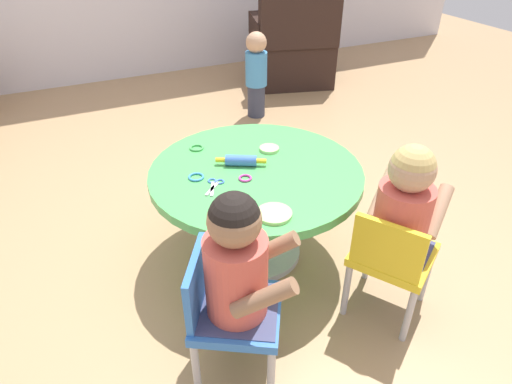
% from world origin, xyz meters
% --- Properties ---
extents(ground_plane, '(10.00, 10.00, 0.00)m').
position_xyz_m(ground_plane, '(0.00, 0.00, 0.00)').
color(ground_plane, tan).
extents(craft_table, '(0.96, 0.96, 0.49)m').
position_xyz_m(craft_table, '(0.00, 0.00, 0.38)').
color(craft_table, silver).
rests_on(craft_table, ground).
extents(child_chair_left, '(0.41, 0.41, 0.54)m').
position_xyz_m(child_chair_left, '(-0.36, -0.55, 0.31)').
color(child_chair_left, '#B7B7BC').
rests_on(child_chair_left, ground).
extents(seated_child_left, '(0.43, 0.41, 0.51)m').
position_xyz_m(seated_child_left, '(-0.33, -0.57, 0.53)').
color(seated_child_left, '#3F4772').
rests_on(seated_child_left, ground).
extents(child_chair_right, '(0.41, 0.41, 0.54)m').
position_xyz_m(child_chair_right, '(0.33, -0.57, 0.31)').
color(child_chair_right, '#B7B7BC').
rests_on(child_chair_right, ground).
extents(seated_child_right, '(0.44, 0.41, 0.51)m').
position_xyz_m(seated_child_right, '(0.36, -0.55, 0.53)').
color(seated_child_right, '#3F4772').
rests_on(seated_child_right, ground).
extents(armchair_dark, '(0.87, 0.88, 0.85)m').
position_xyz_m(armchair_dark, '(1.37, 2.15, 0.31)').
color(armchair_dark, black).
rests_on(armchair_dark, ground).
extents(toddler_standing, '(0.17, 0.17, 0.67)m').
position_xyz_m(toddler_standing, '(0.72, 1.55, 0.36)').
color(toddler_standing, '#33384C').
rests_on(toddler_standing, ground).
extents(rolling_pin, '(0.21, 0.13, 0.05)m').
position_xyz_m(rolling_pin, '(-0.05, 0.06, 0.51)').
color(rolling_pin, '#3F72CC').
rests_on(rolling_pin, craft_table).
extents(craft_scissors, '(0.12, 0.14, 0.01)m').
position_xyz_m(craft_scissors, '(-0.22, -0.05, 0.49)').
color(craft_scissors, silver).
rests_on(craft_scissors, craft_table).
extents(playdough_blob_0, '(0.09, 0.09, 0.01)m').
position_xyz_m(playdough_blob_0, '(0.13, 0.14, 0.50)').
color(playdough_blob_0, '#B2E58C').
rests_on(playdough_blob_0, craft_table).
extents(playdough_blob_1, '(0.14, 0.14, 0.01)m').
position_xyz_m(playdough_blob_1, '(-0.08, -0.34, 0.50)').
color(playdough_blob_1, '#B2E58C').
rests_on(playdough_blob_1, craft_table).
extents(cookie_cutter_0, '(0.07, 0.07, 0.01)m').
position_xyz_m(cookie_cutter_0, '(-0.27, 0.04, 0.49)').
color(cookie_cutter_0, '#3F99D8').
rests_on(cookie_cutter_0, craft_table).
extents(cookie_cutter_1, '(0.06, 0.06, 0.01)m').
position_xyz_m(cookie_cutter_1, '(-0.08, -0.06, 0.49)').
color(cookie_cutter_1, '#D83FA5').
rests_on(cookie_cutter_1, craft_table).
extents(cookie_cutter_2, '(0.07, 0.07, 0.01)m').
position_xyz_m(cookie_cutter_2, '(-0.18, 0.30, 0.49)').
color(cookie_cutter_2, '#4CB259').
rests_on(cookie_cutter_2, craft_table).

